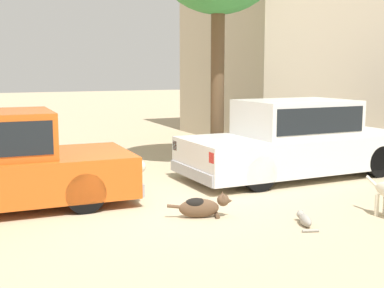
# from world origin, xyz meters

# --- Properties ---
(ground_plane) EXTENTS (80.00, 80.00, 0.00)m
(ground_plane) POSITION_xyz_m (0.00, 0.00, 0.00)
(ground_plane) COLOR tan
(parked_sedan_second) EXTENTS (4.73, 1.76, 1.49)m
(parked_sedan_second) POSITION_xyz_m (3.32, 0.97, 0.73)
(parked_sedan_second) COLOR silver
(parked_sedan_second) RESTS_ON ground_plane
(stray_dog_spotted) EXTENTS (0.92, 0.38, 0.36)m
(stray_dog_spotted) POSITION_xyz_m (0.38, -0.81, 0.17)
(stray_dog_spotted) COLOR brown
(stray_dog_spotted) RESTS_ON ground_plane
(stray_cat) EXTENTS (0.34, 0.57, 0.16)m
(stray_cat) POSITION_xyz_m (1.47, -1.73, 0.08)
(stray_cat) COLOR gray
(stray_cat) RESTS_ON ground_plane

